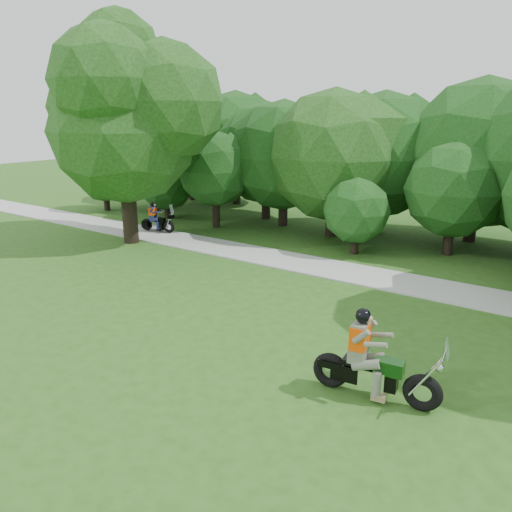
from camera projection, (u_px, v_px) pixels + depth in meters
The scene contains 6 objects.
ground at pixel (222, 360), 12.13m from camera, with size 100.00×100.00×0.00m, color #295016.
walkway at pixel (357, 274), 18.43m from camera, with size 60.00×2.20×0.06m, color #9A9A95.
tree_line at pixel (414, 159), 22.68m from camera, with size 39.34×12.78×7.56m.
big_tree_west at pixel (128, 112), 21.68m from camera, with size 8.64×6.56×9.96m.
chopper_motorcycle at pixel (369, 365), 10.39m from camera, with size 2.75×0.84×1.96m.
touring_motorcycle at pixel (155, 221), 24.66m from camera, with size 1.92×0.82×1.47m.
Camera 1 is at (6.91, -8.51, 5.83)m, focal length 35.00 mm.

